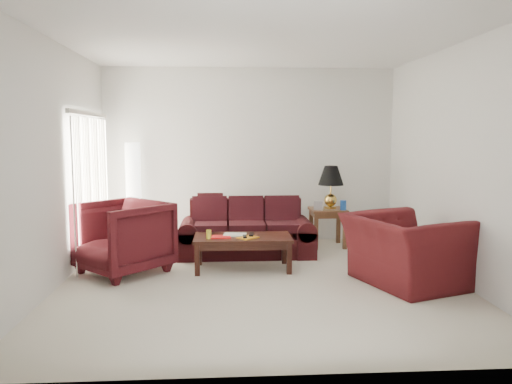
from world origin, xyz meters
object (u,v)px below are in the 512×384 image
(floor_lamp, at_px, (133,194))
(end_table, at_px, (328,227))
(armchair_right, at_px, (405,250))
(sofa, at_px, (246,228))
(coffee_table, at_px, (243,253))
(armchair_left, at_px, (122,237))

(floor_lamp, bearing_deg, end_table, -4.28)
(floor_lamp, relative_size, armchair_right, 1.33)
(sofa, relative_size, coffee_table, 1.55)
(floor_lamp, bearing_deg, armchair_right, -32.87)
(coffee_table, bearing_deg, armchair_left, -176.63)
(sofa, distance_m, floor_lamp, 2.06)
(armchair_right, bearing_deg, sofa, 29.20)
(sofa, bearing_deg, coffee_table, -98.96)
(armchair_left, distance_m, coffee_table, 1.65)
(end_table, bearing_deg, armchair_left, -155.01)
(end_table, bearing_deg, floor_lamp, 175.72)
(armchair_right, bearing_deg, coffee_table, 47.68)
(armchair_right, relative_size, coffee_table, 0.99)
(sofa, height_order, floor_lamp, floor_lamp)
(end_table, bearing_deg, coffee_table, -137.15)
(armchair_left, xyz_separation_m, coffee_table, (1.63, 0.08, -0.26))
(armchair_left, bearing_deg, coffee_table, 47.05)
(end_table, xyz_separation_m, armchair_right, (0.52, -2.18, 0.11))
(end_table, xyz_separation_m, armchair_left, (-3.10, -1.44, 0.17))
(coffee_table, bearing_deg, floor_lamp, 138.23)
(armchair_left, xyz_separation_m, armchair_right, (3.62, -0.74, -0.06))
(end_table, distance_m, armchair_left, 3.42)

